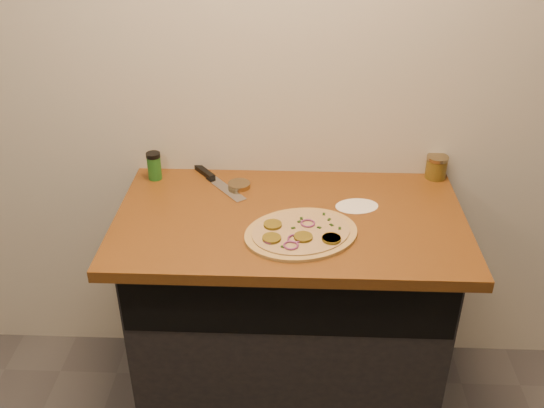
{
  "coord_description": "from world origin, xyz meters",
  "views": [
    {
      "loc": [
        0.01,
        -0.35,
        1.99
      ],
      "look_at": [
        -0.06,
        1.41,
        0.95
      ],
      "focal_mm": 40.0,
      "sensor_mm": 36.0,
      "label": 1
    }
  ],
  "objects_px": {
    "pizza": "(301,233)",
    "chefs_knife": "(214,180)",
    "salsa_jar": "(436,167)",
    "spice_shaker": "(154,166)"
  },
  "relations": [
    {
      "from": "chefs_knife",
      "to": "pizza",
      "type": "bearing_deg",
      "value": -47.8
    },
    {
      "from": "chefs_knife",
      "to": "spice_shaker",
      "type": "xyz_separation_m",
      "value": [
        -0.23,
        0.01,
        0.05
      ]
    },
    {
      "from": "spice_shaker",
      "to": "salsa_jar",
      "type": "bearing_deg",
      "value": 2.83
    },
    {
      "from": "pizza",
      "to": "salsa_jar",
      "type": "relative_size",
      "value": 5.4
    },
    {
      "from": "pizza",
      "to": "chefs_knife",
      "type": "height_order",
      "value": "pizza"
    },
    {
      "from": "chefs_knife",
      "to": "salsa_jar",
      "type": "distance_m",
      "value": 0.84
    },
    {
      "from": "salsa_jar",
      "to": "spice_shaker",
      "type": "relative_size",
      "value": 0.83
    },
    {
      "from": "pizza",
      "to": "chefs_knife",
      "type": "relative_size",
      "value": 1.75
    },
    {
      "from": "salsa_jar",
      "to": "spice_shaker",
      "type": "bearing_deg",
      "value": -177.17
    },
    {
      "from": "pizza",
      "to": "spice_shaker",
      "type": "bearing_deg",
      "value": 146.04
    }
  ]
}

